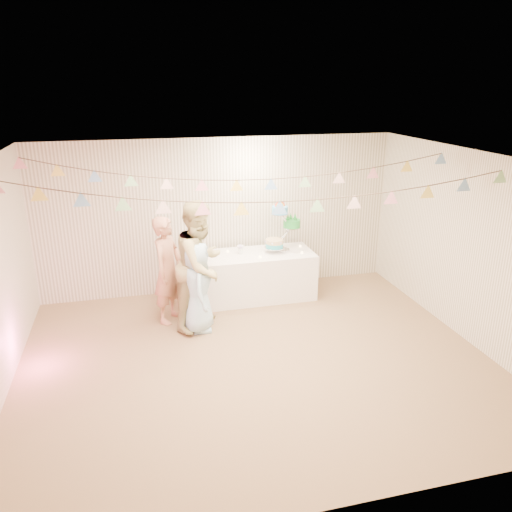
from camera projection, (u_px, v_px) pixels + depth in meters
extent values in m
plane|color=brown|center=(256.00, 360.00, 6.52)|extent=(6.00, 6.00, 0.00)
plane|color=silver|center=(256.00, 160.00, 5.66)|extent=(6.00, 6.00, 0.00)
plane|color=silver|center=(220.00, 216.00, 8.38)|extent=(6.00, 6.00, 0.00)
plane|color=silver|center=(336.00, 378.00, 3.81)|extent=(6.00, 6.00, 0.00)
plane|color=silver|center=(469.00, 248.00, 6.79)|extent=(5.00, 5.00, 0.00)
cube|color=white|center=(251.00, 276.00, 8.28)|extent=(2.06, 0.82, 0.77)
cylinder|color=white|center=(222.00, 258.00, 8.00)|extent=(0.34, 0.34, 0.02)
imported|color=tan|center=(168.00, 270.00, 7.36)|extent=(0.65, 0.71, 1.62)
imported|color=tan|center=(201.00, 265.00, 7.15)|extent=(1.15, 1.17, 1.90)
imported|color=#B0DDF9|center=(198.00, 287.00, 7.10)|extent=(0.47, 0.68, 1.34)
cylinder|color=#FFD88C|center=(204.00, 260.00, 7.83)|extent=(0.04, 0.04, 0.03)
cylinder|color=#FFD88C|center=(228.00, 251.00, 8.23)|extent=(0.04, 0.04, 0.03)
cylinder|color=#FFD88C|center=(260.00, 257.00, 7.97)|extent=(0.04, 0.04, 0.03)
cylinder|color=#FFD88C|center=(268.00, 247.00, 8.43)|extent=(0.04, 0.04, 0.03)
cylinder|color=#FFD88C|center=(302.00, 252.00, 8.18)|extent=(0.04, 0.04, 0.03)
cylinder|color=#FFD88C|center=(300.00, 246.00, 8.50)|extent=(0.04, 0.04, 0.03)
cylinder|color=#FFD88C|center=(216.00, 253.00, 8.14)|extent=(0.04, 0.04, 0.03)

